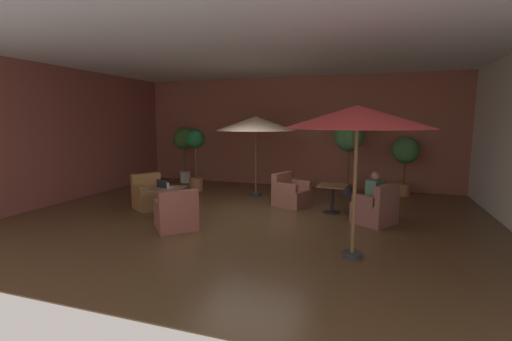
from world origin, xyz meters
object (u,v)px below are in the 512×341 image
(cafe_table_front_left, at_px, (166,194))
(open_laptop, at_px, (164,186))
(armchair_front_left_east, at_px, (176,215))
(iced_drink_cup, at_px, (167,185))
(armchair_front_right_north, at_px, (376,209))
(patio_umbrella_tall_red, at_px, (256,124))
(potted_tree_left_corner, at_px, (196,152))
(potted_tree_right_corner, at_px, (406,155))
(armchair_front_right_east, at_px, (291,194))
(patio_umbrella_center_beige, at_px, (358,118))
(potted_tree_mid_right, at_px, (184,143))
(patron_blue_shirt, at_px, (375,189))
(cafe_table_front_right, at_px, (332,192))
(armchair_front_left_north, at_px, (150,196))
(potted_tree_mid_left, at_px, (349,141))

(cafe_table_front_left, xyz_separation_m, open_laptop, (-0.04, -0.04, 0.19))
(armchair_front_left_east, bearing_deg, iced_drink_cup, 131.39)
(armchair_front_right_north, distance_m, iced_drink_cup, 4.67)
(patio_umbrella_tall_red, xyz_separation_m, potted_tree_left_corner, (-2.01, 0.05, -0.88))
(armchair_front_right_north, relative_size, patio_umbrella_tall_red, 0.44)
(cafe_table_front_left, distance_m, armchair_front_left_east, 1.05)
(potted_tree_right_corner, bearing_deg, patio_umbrella_tall_red, -162.41)
(armchair_front_right_east, height_order, potted_tree_left_corner, potted_tree_left_corner)
(patio_umbrella_tall_red, distance_m, iced_drink_cup, 3.40)
(patio_umbrella_tall_red, height_order, patio_umbrella_center_beige, patio_umbrella_center_beige)
(potted_tree_mid_right, bearing_deg, patron_blue_shirt, -26.73)
(armchair_front_left_east, distance_m, potted_tree_right_corner, 6.89)
(cafe_table_front_left, distance_m, armchair_front_right_east, 3.18)
(cafe_table_front_right, distance_m, armchair_front_right_east, 1.20)
(cafe_table_front_left, height_order, armchair_front_right_east, armchair_front_right_east)
(armchair_front_left_east, height_order, potted_tree_right_corner, potted_tree_right_corner)
(armchair_front_left_north, bearing_deg, open_laptop, -36.98)
(cafe_table_front_left, relative_size, potted_tree_mid_right, 0.40)
(potted_tree_right_corner, bearing_deg, patio_umbrella_center_beige, -101.94)
(armchair_front_right_east, bearing_deg, patio_umbrella_center_beige, -61.14)
(armchair_front_right_north, bearing_deg, potted_tree_mid_right, 153.24)
(armchair_front_left_north, relative_size, potted_tree_mid_left, 0.47)
(armchair_front_right_east, bearing_deg, potted_tree_left_corner, 163.44)
(cafe_table_front_left, distance_m, cafe_table_front_right, 3.91)
(armchair_front_right_east, relative_size, iced_drink_cup, 9.25)
(armchair_front_right_north, height_order, potted_tree_mid_right, potted_tree_mid_right)
(armchair_front_right_east, bearing_deg, armchair_front_right_north, -26.63)
(potted_tree_right_corner, distance_m, open_laptop, 6.91)
(cafe_table_front_left, xyz_separation_m, armchair_front_right_north, (4.56, 0.95, -0.21))
(cafe_table_front_left, bearing_deg, potted_tree_right_corner, 38.46)
(armchair_front_left_north, relative_size, armchair_front_right_north, 0.99)
(cafe_table_front_right, height_order, potted_tree_left_corner, potted_tree_left_corner)
(iced_drink_cup, bearing_deg, armchair_front_right_north, 11.10)
(armchair_front_left_east, height_order, iced_drink_cup, armchair_front_left_east)
(armchair_front_right_east, bearing_deg, patron_blue_shirt, -26.52)
(patio_umbrella_tall_red, height_order, potted_tree_right_corner, patio_umbrella_tall_red)
(cafe_table_front_left, height_order, open_laptop, open_laptop)
(armchair_front_right_north, xyz_separation_m, patio_umbrella_center_beige, (-0.36, -2.12, 1.92))
(potted_tree_right_corner, xyz_separation_m, open_laptop, (-5.39, -4.29, -0.49))
(potted_tree_mid_right, bearing_deg, armchair_front_right_north, -26.76)
(armchair_front_right_north, bearing_deg, patio_umbrella_center_beige, -99.56)
(potted_tree_left_corner, distance_m, iced_drink_cup, 3.08)
(cafe_table_front_left, relative_size, open_laptop, 2.23)
(patron_blue_shirt, xyz_separation_m, open_laptop, (-4.57, -1.01, -0.01))
(potted_tree_mid_right, bearing_deg, armchair_front_left_east, -62.03)
(armchair_front_left_north, distance_m, patio_umbrella_center_beige, 5.68)
(patio_umbrella_tall_red, height_order, potted_tree_mid_right, patio_umbrella_tall_red)
(armchair_front_left_east, relative_size, potted_tree_mid_right, 0.55)
(open_laptop, bearing_deg, patron_blue_shirt, 12.46)
(cafe_table_front_right, relative_size, potted_tree_right_corner, 0.40)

